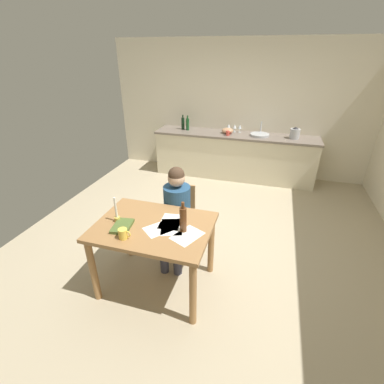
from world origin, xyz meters
TOP-DOWN VIEW (x-y plane):
  - ground_plane at (0.00, 0.00)m, footprint 5.20×5.20m
  - wall_back at (0.00, 2.60)m, footprint 5.20×0.12m
  - kitchen_counter at (0.00, 2.24)m, footprint 3.19×0.64m
  - dining_table at (-0.33, -1.01)m, footprint 1.17×0.86m
  - chair_at_table at (-0.29, -0.34)m, footprint 0.44×0.44m
  - person_seated at (-0.28, -0.49)m, footprint 0.36×0.61m
  - coffee_mug at (-0.51, -1.29)m, footprint 0.12×0.08m
  - candlestick at (-0.71, -1.05)m, footprint 0.06×0.06m
  - book_magazine at (-0.61, -1.14)m, footprint 0.20×0.27m
  - paper_letter at (-0.18, -0.91)m, footprint 0.24×0.32m
  - paper_bill at (-0.14, -0.99)m, footprint 0.29×0.35m
  - paper_envelope at (-0.24, -1.05)m, footprint 0.35×0.36m
  - paper_receipt at (0.05, -1.09)m, footprint 0.32×0.36m
  - wine_bottle_on_table at (-0.01, -1.02)m, footprint 0.07×0.07m
  - sink_unit at (0.47, 2.24)m, footprint 0.36×0.36m
  - bottle_oil at (-1.10, 2.30)m, footprint 0.06×0.06m
  - bottle_vinegar at (-0.99, 2.26)m, footprint 0.07×0.07m
  - mixing_bowl at (-0.16, 2.25)m, footprint 0.23×0.23m
  - stovetop_kettle at (1.10, 2.24)m, footprint 0.18×0.18m
  - wine_glass_near_sink at (0.06, 2.39)m, footprint 0.07×0.07m
  - wine_glass_by_kettle at (-0.04, 2.39)m, footprint 0.07×0.07m
  - wine_glass_back_left at (-0.16, 2.39)m, footprint 0.07×0.07m
  - teacup_on_counter at (-0.12, 2.09)m, footprint 0.11×0.07m

SIDE VIEW (x-z plane):
  - ground_plane at x=0.00m, z-range -0.04..0.00m
  - kitchen_counter at x=0.00m, z-range 0.00..0.90m
  - chair_at_table at x=-0.29m, z-range 0.06..0.94m
  - dining_table at x=-0.33m, z-range 0.27..1.06m
  - person_seated at x=-0.28m, z-range 0.08..1.28m
  - paper_letter at x=-0.18m, z-range 0.79..0.79m
  - paper_bill at x=-0.14m, z-range 0.79..0.79m
  - paper_envelope at x=-0.24m, z-range 0.79..0.79m
  - paper_receipt at x=0.05m, z-range 0.79..0.79m
  - book_magazine at x=-0.61m, z-range 0.79..0.82m
  - coffee_mug at x=-0.51m, z-range 0.79..0.89m
  - candlestick at x=-0.71m, z-range 0.73..1.01m
  - sink_unit at x=0.47m, z-range 0.80..1.04m
  - wine_bottle_on_table at x=-0.01m, z-range 0.77..1.09m
  - teacup_on_counter at x=-0.12m, z-range 0.90..0.99m
  - mixing_bowl at x=-0.16m, z-range 0.90..1.00m
  - stovetop_kettle at x=1.10m, z-range 0.89..1.11m
  - wine_glass_near_sink at x=0.06m, z-range 0.93..1.09m
  - wine_glass_by_kettle at x=-0.04m, z-range 0.93..1.09m
  - wine_glass_back_left at x=-0.16m, z-range 0.93..1.09m
  - bottle_vinegar at x=-0.99m, z-range 0.88..1.17m
  - bottle_oil at x=-1.10m, z-range 0.88..1.17m
  - wall_back at x=0.00m, z-range 0.00..2.60m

